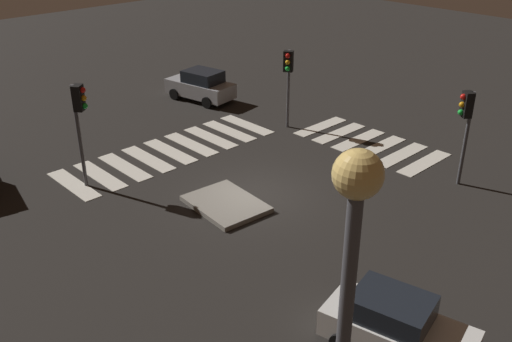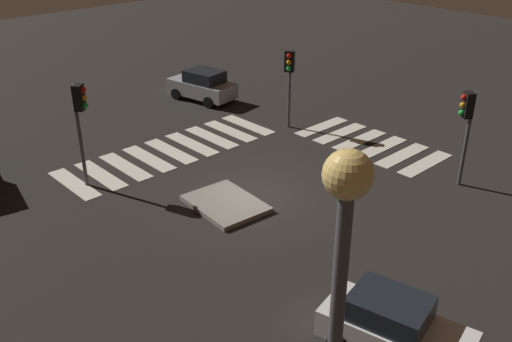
% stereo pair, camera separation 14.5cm
% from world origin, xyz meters
% --- Properties ---
extents(ground_plane, '(80.00, 80.00, 0.00)m').
position_xyz_m(ground_plane, '(0.00, 0.00, 0.00)').
color(ground_plane, black).
extents(traffic_island, '(3.04, 2.39, 0.18)m').
position_xyz_m(traffic_island, '(0.13, 1.39, 0.09)').
color(traffic_island, gray).
rests_on(traffic_island, ground).
extents(car_white, '(3.86, 2.30, 1.59)m').
position_xyz_m(car_white, '(-8.24, 3.14, 0.78)').
color(car_white, silver).
rests_on(car_white, ground).
extents(car_silver, '(4.04, 2.32, 1.68)m').
position_xyz_m(car_silver, '(10.02, -5.37, 0.82)').
color(car_silver, '#9EA0A5').
rests_on(car_silver, ground).
extents(traffic_light_south, '(0.54, 0.53, 3.75)m').
position_xyz_m(traffic_light_south, '(-4.69, -6.26, 2.85)').
color(traffic_light_south, '#47474C').
rests_on(traffic_light_south, ground).
extents(traffic_light_north, '(0.53, 0.54, 4.07)m').
position_xyz_m(traffic_light_north, '(4.97, 4.17, 3.08)').
color(traffic_light_north, '#47474C').
rests_on(traffic_light_north, ground).
extents(traffic_light_east, '(0.54, 0.53, 3.78)m').
position_xyz_m(traffic_light_east, '(3.91, -5.77, 2.87)').
color(traffic_light_east, '#47474C').
rests_on(traffic_light_east, ground).
extents(street_lamp, '(0.56, 0.56, 7.83)m').
position_xyz_m(street_lamp, '(-10.50, 8.50, 5.32)').
color(street_lamp, '#47474C').
rests_on(street_lamp, ground).
extents(crosswalk_near, '(6.45, 3.20, 0.02)m').
position_xyz_m(crosswalk_near, '(-0.00, -7.08, 0.01)').
color(crosswalk_near, silver).
rests_on(crosswalk_near, ground).
extents(crosswalk_side, '(3.20, 9.90, 0.02)m').
position_xyz_m(crosswalk_side, '(5.51, 0.00, 0.01)').
color(crosswalk_side, silver).
rests_on(crosswalk_side, ground).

